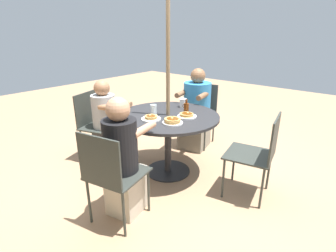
# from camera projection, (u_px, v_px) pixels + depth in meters

# --- Properties ---
(ground_plane) EXTENTS (12.00, 12.00, 0.00)m
(ground_plane) POSITION_uv_depth(u_px,v_px,m) (168.00, 171.00, 3.30)
(ground_plane) COLOR tan
(patio_table) EXTENTS (1.19, 1.19, 0.74)m
(patio_table) POSITION_uv_depth(u_px,v_px,m) (168.00, 124.00, 3.09)
(patio_table) COLOR #28282B
(patio_table) RESTS_ON ground
(umbrella_pole) EXTENTS (0.04, 0.04, 2.28)m
(umbrella_pole) POSITION_uv_depth(u_px,v_px,m) (168.00, 81.00, 2.91)
(umbrella_pole) COLOR #846B4C
(umbrella_pole) RESTS_ON ground
(patio_chair_north) EXTENTS (0.54, 0.54, 0.91)m
(patio_chair_north) POSITION_uv_depth(u_px,v_px,m) (111.00, 172.00, 2.25)
(patio_chair_north) COLOR #333833
(patio_chair_north) RESTS_ON ground
(diner_north) EXTENTS (0.40, 0.54, 1.16)m
(diner_north) POSITION_uv_depth(u_px,v_px,m) (123.00, 162.00, 2.39)
(diner_north) COLOR beige
(diner_north) RESTS_ON ground
(patio_chair_east) EXTENTS (0.54, 0.54, 0.91)m
(patio_chair_east) POSITION_uv_depth(u_px,v_px,m) (259.00, 151.00, 2.64)
(patio_chair_east) COLOR #333833
(patio_chair_east) RESTS_ON ground
(patio_chair_south) EXTENTS (0.54, 0.54, 0.91)m
(patio_chair_south) POSITION_uv_depth(u_px,v_px,m) (200.00, 110.00, 3.99)
(patio_chair_south) COLOR #333833
(patio_chair_south) RESTS_ON ground
(diner_south) EXTENTS (0.48, 0.58, 1.17)m
(diner_south) POSITION_uv_depth(u_px,v_px,m) (196.00, 113.00, 3.84)
(diner_south) COLOR gray
(diner_south) RESTS_ON ground
(patio_chair_west) EXTENTS (0.57, 0.57, 0.91)m
(patio_chair_west) POSITION_uv_depth(u_px,v_px,m) (95.00, 121.00, 3.49)
(patio_chair_west) COLOR #333833
(patio_chair_west) RESTS_ON ground
(diner_west) EXTENTS (0.53, 0.43, 1.09)m
(diner_west) POSITION_uv_depth(u_px,v_px,m) (107.00, 124.00, 3.44)
(diner_west) COLOR #3D3D42
(diner_west) RESTS_ON ground
(pancake_plate_a) EXTENTS (0.22, 0.22, 0.05)m
(pancake_plate_a) POSITION_uv_depth(u_px,v_px,m) (187.00, 115.00, 2.97)
(pancake_plate_a) COLOR white
(pancake_plate_a) RESTS_ON patio_table
(pancake_plate_b) EXTENTS (0.22, 0.22, 0.06)m
(pancake_plate_b) POSITION_uv_depth(u_px,v_px,m) (151.00, 118.00, 2.88)
(pancake_plate_b) COLOR white
(pancake_plate_b) RESTS_ON patio_table
(pancake_plate_c) EXTENTS (0.22, 0.22, 0.07)m
(pancake_plate_c) POSITION_uv_depth(u_px,v_px,m) (173.00, 121.00, 2.76)
(pancake_plate_c) COLOR white
(pancake_plate_c) RESTS_ON patio_table
(syrup_bottle) EXTENTS (0.09, 0.06, 0.17)m
(syrup_bottle) POSITION_uv_depth(u_px,v_px,m) (186.00, 107.00, 3.11)
(syrup_bottle) COLOR #602D0F
(syrup_bottle) RESTS_ON patio_table
(coffee_cup) EXTENTS (0.09, 0.09, 0.11)m
(coffee_cup) POSITION_uv_depth(u_px,v_px,m) (183.00, 103.00, 3.33)
(coffee_cup) COLOR white
(coffee_cup) RESTS_ON patio_table
(drinking_glass_a) EXTENTS (0.08, 0.08, 0.12)m
(drinking_glass_a) POSITION_uv_depth(u_px,v_px,m) (154.00, 109.00, 3.05)
(drinking_glass_a) COLOR silver
(drinking_glass_a) RESTS_ON patio_table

